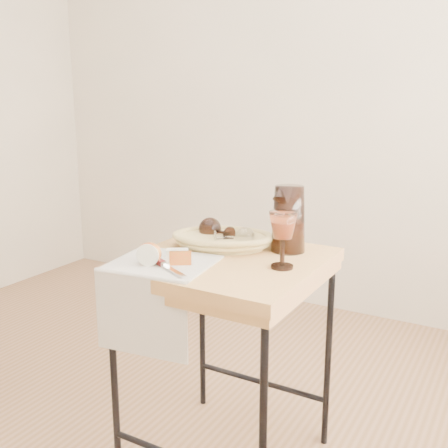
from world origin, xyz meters
The scene contains 11 objects.
wall_back centered at (0.00, 1.80, 1.35)m, with size 3.60×0.00×2.70m, color beige.
side_table centered at (0.45, 0.20, 0.39)m, with size 0.61×0.61×0.78m, color brown, non-canonical shape.
tea_towel centered at (0.30, 0.04, 0.78)m, with size 0.32×0.28×0.01m, color white.
bread_basket centered at (0.38, 0.30, 0.80)m, with size 0.32×0.22×0.05m, color #A3884A, non-canonical shape.
goblet_lying_a centered at (0.35, 0.31, 0.83)m, with size 0.14×0.08×0.08m, color black, non-canonical shape.
goblet_lying_b centered at (0.42, 0.28, 0.83)m, with size 0.12×0.07×0.07m, color white, non-canonical shape.
pitcher centered at (0.59, 0.37, 0.89)m, with size 0.16×0.24×0.27m, color black, non-canonical shape.
wine_goblet centered at (0.65, 0.19, 0.87)m, with size 0.09×0.09×0.18m, color white, non-canonical shape.
apple_half centered at (0.28, 0.00, 0.82)m, with size 0.08×0.04×0.07m, color red.
apple_wedge centered at (0.35, 0.05, 0.81)m, with size 0.07×0.04×0.05m, color silver.
table_knife centered at (0.35, -0.01, 0.79)m, with size 0.21×0.02×0.02m, color silver, non-canonical shape.
Camera 1 is at (1.30, -1.32, 1.32)m, focal length 43.58 mm.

